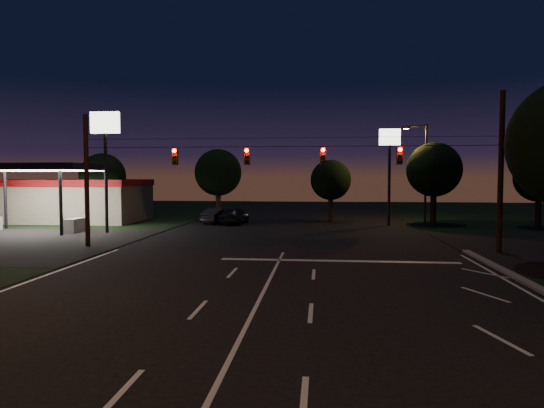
# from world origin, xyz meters

# --- Properties ---
(ground) EXTENTS (140.00, 140.00, 0.00)m
(ground) POSITION_xyz_m (0.00, 0.00, 0.00)
(ground) COLOR black
(ground) RESTS_ON ground
(stop_bar) EXTENTS (12.00, 0.50, 0.01)m
(stop_bar) POSITION_xyz_m (3.00, 11.50, 0.01)
(stop_bar) COLOR silver
(stop_bar) RESTS_ON ground
(utility_pole_right) EXTENTS (0.30, 0.30, 9.00)m
(utility_pole_right) POSITION_xyz_m (12.00, 15.00, 0.00)
(utility_pole_right) COLOR black
(utility_pole_right) RESTS_ON ground
(utility_pole_left) EXTENTS (0.28, 0.28, 8.00)m
(utility_pole_left) POSITION_xyz_m (-12.00, 15.00, 0.00)
(utility_pole_left) COLOR black
(utility_pole_left) RESTS_ON ground
(signal_span) EXTENTS (24.00, 0.40, 1.56)m
(signal_span) POSITION_xyz_m (-0.00, 14.96, 5.50)
(signal_span) COLOR black
(signal_span) RESTS_ON ground
(gas_station) EXTENTS (14.20, 16.10, 5.25)m
(gas_station) POSITION_xyz_m (-21.86, 30.39, 2.38)
(gas_station) COLOR gray
(gas_station) RESTS_ON ground
(pole_sign_left_near) EXTENTS (2.20, 0.30, 9.10)m
(pole_sign_left_near) POSITION_xyz_m (-14.00, 22.00, 6.98)
(pole_sign_left_near) COLOR black
(pole_sign_left_near) RESTS_ON ground
(pole_sign_right) EXTENTS (1.80, 0.30, 8.40)m
(pole_sign_right) POSITION_xyz_m (8.00, 30.00, 6.24)
(pole_sign_right) COLOR black
(pole_sign_right) RESTS_ON ground
(street_light_right_far) EXTENTS (2.20, 0.35, 9.00)m
(street_light_right_far) POSITION_xyz_m (11.24, 32.00, 5.24)
(street_light_right_far) COLOR black
(street_light_right_far) RESTS_ON ground
(tree_far_a) EXTENTS (4.20, 4.20, 6.42)m
(tree_far_a) POSITION_xyz_m (-17.98, 30.12, 4.26)
(tree_far_a) COLOR black
(tree_far_a) RESTS_ON ground
(tree_far_b) EXTENTS (4.60, 4.60, 6.98)m
(tree_far_b) POSITION_xyz_m (-7.98, 34.13, 4.61)
(tree_far_b) COLOR black
(tree_far_b) RESTS_ON ground
(tree_far_c) EXTENTS (3.80, 3.80, 5.86)m
(tree_far_c) POSITION_xyz_m (3.02, 33.10, 3.90)
(tree_far_c) COLOR black
(tree_far_c) RESTS_ON ground
(tree_far_d) EXTENTS (4.80, 4.80, 7.30)m
(tree_far_d) POSITION_xyz_m (12.02, 31.13, 4.83)
(tree_far_d) COLOR black
(tree_far_d) RESTS_ON ground
(tree_far_e) EXTENTS (4.00, 4.00, 6.18)m
(tree_far_e) POSITION_xyz_m (20.02, 29.11, 4.11)
(tree_far_e) COLOR black
(tree_far_e) RESTS_ON ground
(car_oncoming_a) EXTENTS (2.36, 4.74, 1.55)m
(car_oncoming_a) POSITION_xyz_m (-5.68, 29.89, 0.78)
(car_oncoming_a) COLOR black
(car_oncoming_a) RESTS_ON ground
(car_oncoming_b) EXTENTS (2.65, 4.50, 1.40)m
(car_oncoming_b) POSITION_xyz_m (-7.21, 30.40, 0.70)
(car_oncoming_b) COLOR black
(car_oncoming_b) RESTS_ON ground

